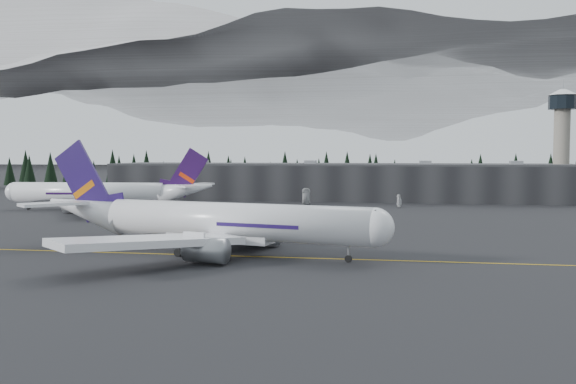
% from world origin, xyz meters
% --- Properties ---
extents(ground, '(1400.00, 1400.00, 0.00)m').
position_xyz_m(ground, '(0.00, 0.00, 0.00)').
color(ground, black).
rests_on(ground, ground).
extents(taxiline, '(400.00, 0.40, 0.02)m').
position_xyz_m(taxiline, '(0.00, -2.00, 0.01)').
color(taxiline, gold).
rests_on(taxiline, ground).
extents(terminal, '(160.00, 30.00, 12.60)m').
position_xyz_m(terminal, '(0.00, 125.00, 6.30)').
color(terminal, black).
rests_on(terminal, ground).
extents(control_tower, '(10.00, 10.00, 37.70)m').
position_xyz_m(control_tower, '(75.00, 128.00, 23.41)').
color(control_tower, gray).
rests_on(control_tower, ground).
extents(treeline, '(360.00, 20.00, 15.00)m').
position_xyz_m(treeline, '(0.00, 162.00, 7.50)').
color(treeline, black).
rests_on(treeline, ground).
extents(mountain_ridge, '(4400.00, 900.00, 420.00)m').
position_xyz_m(mountain_ridge, '(0.00, 1000.00, 0.00)').
color(mountain_ridge, white).
rests_on(mountain_ridge, ground).
extents(jet_main, '(63.40, 57.93, 18.87)m').
position_xyz_m(jet_main, '(-10.47, 0.49, 5.32)').
color(jet_main, white).
rests_on(jet_main, ground).
extents(jet_parked, '(60.87, 56.01, 17.90)m').
position_xyz_m(jet_parked, '(-60.91, 69.52, 5.05)').
color(jet_parked, white).
rests_on(jet_parked, ground).
extents(gse_vehicle_a, '(3.84, 5.82, 1.49)m').
position_xyz_m(gse_vehicle_a, '(-7.80, 98.81, 0.74)').
color(gse_vehicle_a, '#BABABC').
rests_on(gse_vehicle_a, ground).
extents(gse_vehicle_b, '(4.22, 2.88, 1.34)m').
position_xyz_m(gse_vehicle_b, '(21.28, 95.03, 0.67)').
color(gse_vehicle_b, silver).
rests_on(gse_vehicle_b, ground).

